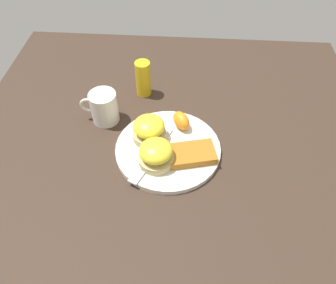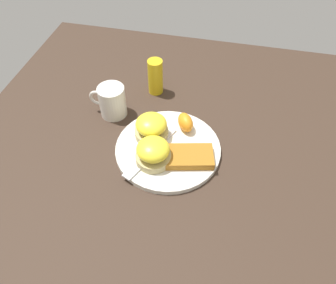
% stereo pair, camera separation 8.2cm
% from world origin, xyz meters
% --- Properties ---
extents(ground_plane, '(1.10, 1.10, 0.00)m').
position_xyz_m(ground_plane, '(0.00, 0.00, 0.00)').
color(ground_plane, '#38281E').
extents(plate, '(0.27, 0.27, 0.01)m').
position_xyz_m(plate, '(0.00, 0.00, 0.01)').
color(plate, silver).
rests_on(plate, ground_plane).
extents(sandwich_benedict_left, '(0.09, 0.09, 0.06)m').
position_xyz_m(sandwich_benedict_left, '(0.05, -0.03, 0.05)').
color(sandwich_benedict_left, tan).
rests_on(sandwich_benedict_left, plate).
extents(sandwich_benedict_right, '(0.09, 0.09, 0.06)m').
position_xyz_m(sandwich_benedict_right, '(0.03, 0.05, 0.05)').
color(sandwich_benedict_right, tan).
rests_on(sandwich_benedict_right, plate).
extents(hashbrown_patty, '(0.13, 0.10, 0.02)m').
position_xyz_m(hashbrown_patty, '(-0.06, 0.03, 0.02)').
color(hashbrown_patty, '#A3671F').
rests_on(hashbrown_patty, plate).
extents(orange_wedge, '(0.06, 0.07, 0.04)m').
position_xyz_m(orange_wedge, '(-0.03, -0.08, 0.04)').
color(orange_wedge, orange).
rests_on(orange_wedge, plate).
extents(fork, '(0.10, 0.19, 0.00)m').
position_xyz_m(fork, '(0.04, 0.04, 0.02)').
color(fork, silver).
rests_on(fork, plate).
extents(cup, '(0.10, 0.07, 0.09)m').
position_xyz_m(cup, '(0.18, -0.10, 0.05)').
color(cup, silver).
rests_on(cup, ground_plane).
extents(condiment_bottle, '(0.04, 0.04, 0.11)m').
position_xyz_m(condiment_bottle, '(0.09, -0.22, 0.05)').
color(condiment_bottle, gold).
rests_on(condiment_bottle, ground_plane).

